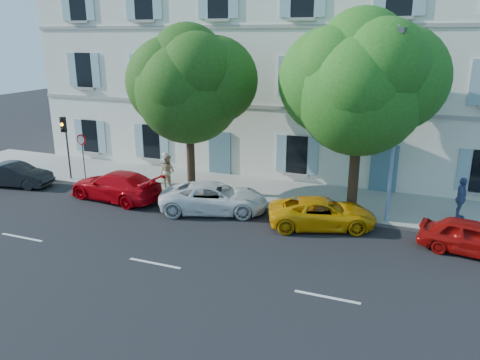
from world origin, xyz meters
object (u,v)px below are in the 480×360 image
at_px(tree_left, 189,90).
at_px(traffic_light, 65,135).
at_px(pedestrian_a, 166,168).
at_px(pedestrian_c, 461,198).
at_px(car_white_coupe, 214,198).
at_px(car_dark_sedan, 16,175).
at_px(road_sign, 82,147).
at_px(car_red_coupe, 116,186).
at_px(tree_right, 360,91).
at_px(car_red_hatchback, 473,238).
at_px(car_yellow_supercar, 322,213).
at_px(pedestrian_b, 167,171).
at_px(street_lamp, 396,116).

relative_size(tree_left, traffic_light, 2.31).
relative_size(pedestrian_a, pedestrian_c, 0.92).
bearing_deg(car_white_coupe, pedestrian_c, -93.28).
height_order(car_dark_sedan, road_sign, road_sign).
xyz_separation_m(car_red_coupe, tree_right, (10.86, 1.93, 4.73)).
distance_m(car_white_coupe, traffic_light, 9.44).
bearing_deg(car_dark_sedan, car_red_coupe, -98.91).
relative_size(car_white_coupe, tree_right, 0.58).
bearing_deg(car_red_hatchback, traffic_light, 94.34).
relative_size(car_yellow_supercar, pedestrian_c, 2.39).
bearing_deg(car_dark_sedan, pedestrian_c, -92.47).
height_order(car_white_coupe, pedestrian_b, pedestrian_b).
xyz_separation_m(car_yellow_supercar, tree_left, (-6.82, 1.66, 4.54)).
relative_size(car_dark_sedan, road_sign, 1.51).
distance_m(car_red_coupe, road_sign, 3.85).
distance_m(car_red_coupe, car_white_coupe, 5.06).
relative_size(car_red_coupe, car_white_coupe, 1.00).
xyz_separation_m(car_white_coupe, tree_right, (5.80, 1.72, 4.76)).
xyz_separation_m(car_dark_sedan, car_red_hatchback, (21.60, -0.10, 0.01)).
relative_size(car_yellow_supercar, tree_left, 0.56).
xyz_separation_m(car_red_coupe, car_white_coupe, (5.06, 0.21, -0.03)).
distance_m(tree_left, tree_right, 7.77).
bearing_deg(car_red_coupe, car_red_hatchback, 96.04).
xyz_separation_m(car_red_hatchback, traffic_light, (-19.57, 1.77, 1.96)).
bearing_deg(car_red_coupe, traffic_light, -103.17).
distance_m(car_red_coupe, pedestrian_c, 15.46).
relative_size(car_dark_sedan, traffic_light, 1.11).
height_order(car_white_coupe, street_lamp, street_lamp).
relative_size(car_yellow_supercar, road_sign, 1.77).
bearing_deg(car_dark_sedan, traffic_light, -61.01).
height_order(car_yellow_supercar, street_lamp, street_lamp).
relative_size(car_dark_sedan, pedestrian_c, 2.05).
height_order(car_red_coupe, tree_right, tree_right).
xyz_separation_m(pedestrian_a, pedestrian_b, (0.38, -0.49, 0.00)).
relative_size(car_red_coupe, tree_right, 0.58).
height_order(road_sign, pedestrian_b, road_sign).
bearing_deg(car_yellow_supercar, car_red_hatchback, -114.45).
relative_size(car_dark_sedan, car_yellow_supercar, 0.86).
xyz_separation_m(road_sign, street_lamp, (15.59, -0.32, 2.62)).
height_order(car_yellow_supercar, pedestrian_c, pedestrian_c).
bearing_deg(tree_right, car_white_coupe, -163.51).
height_order(car_red_hatchback, pedestrian_b, pedestrian_b).
distance_m(car_red_hatchback, pedestrian_c, 3.13).
bearing_deg(street_lamp, pedestrian_b, 175.62).
height_order(tree_left, road_sign, tree_left).
xyz_separation_m(car_white_coupe, pedestrian_c, (10.13, 2.62, 0.40)).
height_order(car_red_hatchback, tree_right, tree_right).
relative_size(tree_right, pedestrian_c, 4.50).
xyz_separation_m(tree_right, pedestrian_a, (-9.67, 0.77, -4.43)).
xyz_separation_m(traffic_light, road_sign, (0.87, 0.21, -0.65)).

